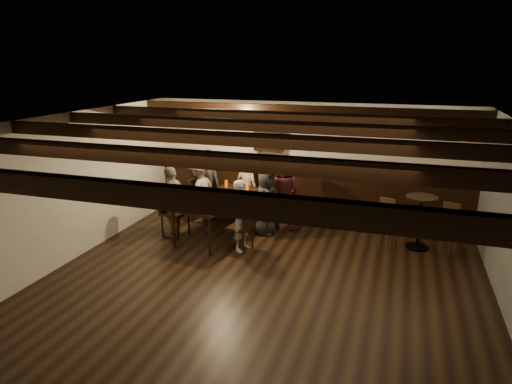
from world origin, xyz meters
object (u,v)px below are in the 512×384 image
(person_bench_centre, at_px, (247,189))
(bar_stool_left, at_px, (388,230))
(dining_table, at_px, (219,201))
(person_bench_right, at_px, (284,193))
(chair_right_near, at_px, (265,220))
(person_right_near, at_px, (266,202))
(high_top_table, at_px, (420,214))
(chair_right_far, at_px, (241,235))
(person_right_far, at_px, (242,216))
(chair_left_far, at_px, (175,221))
(person_bench_left, at_px, (206,182))
(chair_left_near, at_px, (202,208))
(person_left_far, at_px, (172,201))
(person_left_near, at_px, (200,190))
(bar_stool_right, at_px, (450,235))

(person_bench_centre, xyz_separation_m, bar_stool_left, (2.87, -0.79, -0.28))
(dining_table, distance_m, person_bench_centre, 1.05)
(person_bench_centre, distance_m, person_bench_right, 0.92)
(chair_right_near, bearing_deg, person_right_near, -90.00)
(high_top_table, bearing_deg, chair_right_far, -160.81)
(chair_right_near, relative_size, high_top_table, 0.92)
(person_bench_centre, height_order, person_right_far, person_bench_centre)
(person_bench_right, bearing_deg, chair_right_near, 68.01)
(chair_left_far, distance_m, person_bench_left, 1.42)
(chair_left_far, xyz_separation_m, high_top_table, (4.35, 0.77, 0.33))
(chair_left_near, distance_m, bar_stool_left, 3.70)
(chair_right_far, height_order, bar_stool_left, bar_stool_left)
(person_bench_left, bearing_deg, chair_right_far, 140.16)
(bar_stool_left, bearing_deg, chair_right_near, -160.98)
(chair_left_near, distance_m, person_bench_left, 0.65)
(person_bench_centre, distance_m, person_left_far, 1.68)
(chair_right_far, xyz_separation_m, high_top_table, (2.93, 1.02, 0.36))
(person_left_far, bearing_deg, chair_left_far, 90.00)
(chair_left_near, xyz_separation_m, chair_right_far, (1.26, -1.14, -0.01))
(person_bench_centre, bearing_deg, chair_left_far, 64.36)
(person_right_near, bearing_deg, chair_left_far, 121.48)
(dining_table, distance_m, person_right_far, 0.88)
(person_right_near, relative_size, high_top_table, 1.33)
(chair_left_far, height_order, person_left_near, person_left_near)
(chair_left_near, height_order, high_top_table, high_top_table)
(person_left_far, height_order, bar_stool_left, person_left_far)
(chair_left_near, bearing_deg, chair_right_near, 90.00)
(chair_right_near, distance_m, person_right_far, 0.97)
(chair_left_near, distance_m, person_bench_right, 1.74)
(chair_left_near, height_order, person_left_near, person_left_near)
(person_right_near, distance_m, bar_stool_right, 3.25)
(chair_right_far, bearing_deg, person_bench_left, 50.16)
(chair_left_near, relative_size, person_right_near, 0.70)
(chair_left_near, xyz_separation_m, high_top_table, (4.19, -0.12, 0.35))
(person_left_far, bearing_deg, bar_stool_right, 107.26)
(chair_right_far, xyz_separation_m, person_bench_centre, (-0.44, 1.60, 0.37))
(chair_left_near, bearing_deg, person_right_near, 90.00)
(person_bench_left, xyz_separation_m, bar_stool_right, (4.78, -0.75, -0.34))
(person_bench_left, height_order, high_top_table, person_bench_left)
(chair_right_far, height_order, person_bench_right, person_bench_right)
(person_right_near, bearing_deg, person_bench_centre, 51.34)
(person_bench_left, distance_m, high_top_table, 4.33)
(chair_left_near, bearing_deg, chair_left_far, -0.09)
(person_bench_left, relative_size, person_left_far, 1.05)
(chair_right_near, distance_m, person_right_near, 0.37)
(chair_right_near, bearing_deg, dining_table, 122.07)
(chair_left_far, xyz_separation_m, person_bench_centre, (0.97, 1.35, 0.34))
(chair_left_far, bearing_deg, bar_stool_right, 107.37)
(chair_right_far, bearing_deg, chair_left_near, 57.94)
(chair_right_near, relative_size, person_right_far, 0.69)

